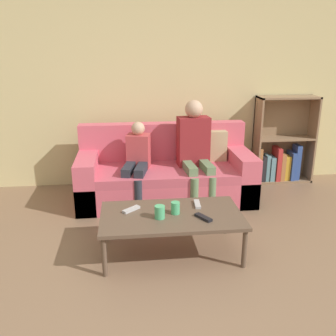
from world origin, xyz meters
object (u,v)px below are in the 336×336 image
tv_remote_1 (131,209)px  bookshelf (280,150)px  coffee_table (171,217)px  tv_remote_2 (197,204)px  couch (166,175)px  tv_remote_0 (203,217)px  cup_far (160,212)px  cup_near (175,208)px  person_adult (195,145)px  person_child (137,160)px

tv_remote_1 → bookshelf: bearing=87.3°
coffee_table → tv_remote_2: 0.30m
couch → tv_remote_0: (0.17, -1.35, 0.10)m
bookshelf → tv_remote_1: bearing=-141.5°
cup_far → tv_remote_1: 0.29m
cup_near → coffee_table: bearing=-170.1°
person_adult → tv_remote_1: bearing=-130.0°
tv_remote_1 → person_child: bearing=134.1°
couch → person_adult: 0.50m
person_adult → bookshelf: bearing=18.4°
cup_near → tv_remote_0: bearing=-29.5°
tv_remote_2 → person_adult: bearing=85.9°
person_adult → tv_remote_2: (-0.15, -1.00, -0.28)m
person_child → tv_remote_2: person_child is taller
coffee_table → cup_near: cup_near is taller
coffee_table → person_adult: 1.26m
tv_remote_0 → tv_remote_2: same height
cup_far → tv_remote_2: (0.36, 0.22, -0.04)m
bookshelf → tv_remote_2: bearing=-132.4°
tv_remote_0 → tv_remote_1: 0.63m
coffee_table → person_child: person_child is taller
person_adult → coffee_table: bearing=-114.0°
tv_remote_2 → tv_remote_1: bearing=-170.7°
coffee_table → bookshelf: bearing=45.6°
person_adult → tv_remote_0: bearing=-101.6°
person_child → tv_remote_0: (0.50, -1.23, -0.14)m
person_adult → cup_far: 1.34m
couch → tv_remote_0: size_ratio=11.67×
tv_remote_2 → couch: bearing=103.4°
couch → person_child: person_child is taller
bookshelf → cup_near: size_ratio=10.69×
person_child → tv_remote_1: (-0.08, -1.00, -0.14)m
person_child → cup_far: size_ratio=8.42×
bookshelf → tv_remote_1: (-1.98, -1.58, -0.04)m
tv_remote_1 → tv_remote_2: 0.59m
person_adult → person_child: bearing=178.9°
bookshelf → cup_near: bookshelf is taller
coffee_table → person_child: 1.16m
person_child → tv_remote_0: bearing=-55.4°
coffee_table → cup_far: (-0.10, -0.07, 0.08)m
person_adult → person_child: (-0.66, -0.04, -0.14)m
couch → person_child: size_ratio=2.16×
coffee_table → person_adult: size_ratio=1.04×
bookshelf → person_adult: bearing=-156.9°
person_adult → cup_far: person_adult is taller
cup_near → tv_remote_0: (0.22, -0.12, -0.04)m
cup_far → tv_remote_0: 0.36m
person_child → couch: bearing=32.1°
person_child → cup_far: 1.19m
person_child → tv_remote_1: person_child is taller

